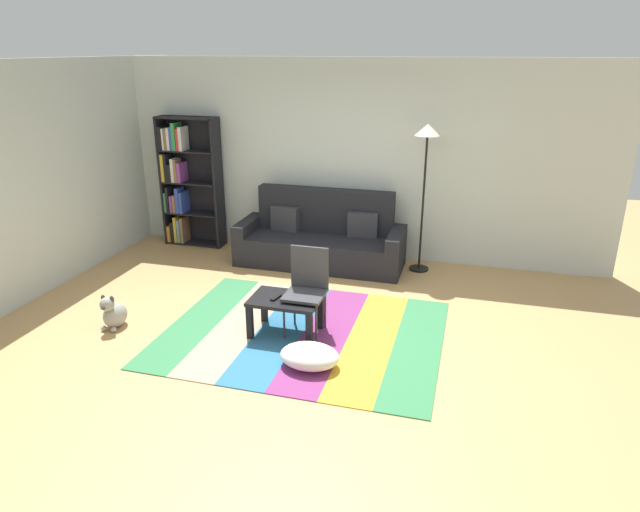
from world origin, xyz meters
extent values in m
plane|color=tan|center=(0.00, 0.00, 0.00)|extent=(14.00, 14.00, 0.00)
cube|color=silver|center=(0.00, 2.55, 1.35)|extent=(6.80, 0.10, 2.70)
cube|color=silver|center=(-3.40, 0.75, 1.35)|extent=(0.10, 5.50, 2.70)
cube|color=#387F4C|center=(-1.20, -0.01, 0.01)|extent=(0.47, 2.29, 0.01)
cube|color=tan|center=(-0.73, -0.01, 0.01)|extent=(0.47, 2.29, 0.01)
cube|color=teal|center=(-0.25, -0.01, 0.01)|extent=(0.47, 2.29, 0.01)
cube|color=#843370|center=(0.22, -0.01, 0.01)|extent=(0.47, 2.29, 0.01)
cube|color=gold|center=(0.69, -0.01, 0.01)|extent=(0.47, 2.29, 0.01)
cube|color=#387F4C|center=(1.17, -0.01, 0.01)|extent=(0.47, 2.29, 0.01)
cube|color=black|center=(-0.39, 1.95, 0.20)|extent=(1.90, 0.80, 0.40)
cube|color=black|center=(-0.39, 2.25, 0.70)|extent=(1.90, 0.20, 0.60)
cube|color=black|center=(-1.43, 1.95, 0.28)|extent=(0.18, 0.80, 0.56)
cube|color=black|center=(0.65, 1.95, 0.28)|extent=(0.18, 0.80, 0.56)
cube|color=#333338|center=(-0.94, 2.13, 0.56)|extent=(0.42, 0.19, 0.36)
cube|color=#333338|center=(0.16, 2.13, 0.56)|extent=(0.42, 0.19, 0.36)
cube|color=black|center=(-2.88, 2.30, 0.95)|extent=(0.04, 0.28, 1.90)
cube|color=black|center=(-2.02, 2.30, 0.95)|extent=(0.04, 0.28, 1.90)
cube|color=black|center=(-2.45, 2.43, 0.95)|extent=(0.90, 0.01, 1.90)
cube|color=black|center=(-2.45, 2.30, 0.02)|extent=(0.86, 0.28, 0.02)
cube|color=black|center=(-2.45, 2.30, 0.48)|extent=(0.86, 0.28, 0.02)
cube|color=black|center=(-2.45, 2.30, 0.95)|extent=(0.86, 0.28, 0.02)
cube|color=black|center=(-2.45, 2.30, 1.41)|extent=(0.86, 0.28, 0.02)
cube|color=black|center=(-2.45, 2.30, 1.88)|extent=(0.86, 0.28, 0.02)
cube|color=orange|center=(-2.84, 2.28, 0.15)|extent=(0.05, 0.22, 0.25)
cube|color=black|center=(-2.78, 2.26, 0.18)|extent=(0.05, 0.18, 0.31)
cube|color=gold|center=(-2.72, 2.30, 0.22)|extent=(0.04, 0.26, 0.39)
cube|color=#668C99|center=(-2.67, 2.28, 0.20)|extent=(0.05, 0.22, 0.35)
cube|color=#8C6647|center=(-2.61, 2.29, 0.22)|extent=(0.04, 0.23, 0.39)
cube|color=green|center=(-2.85, 2.30, 0.64)|extent=(0.03, 0.26, 0.29)
cube|color=black|center=(-2.81, 2.26, 0.68)|extent=(0.04, 0.18, 0.38)
cube|color=purple|center=(-2.75, 2.28, 0.62)|extent=(0.04, 0.23, 0.25)
cube|color=#8C6647|center=(-2.71, 2.29, 0.62)|extent=(0.04, 0.25, 0.26)
cube|color=#334CB2|center=(-2.65, 2.27, 0.68)|extent=(0.05, 0.21, 0.38)
cube|color=#334CB2|center=(-2.59, 2.29, 0.65)|extent=(0.05, 0.25, 0.31)
cube|color=gold|center=(-2.84, 2.26, 1.16)|extent=(0.05, 0.17, 0.40)
cube|color=black|center=(-2.79, 2.26, 1.16)|extent=(0.04, 0.18, 0.41)
cube|color=black|center=(-2.74, 2.27, 1.09)|extent=(0.05, 0.19, 0.26)
cube|color=silver|center=(-2.68, 2.26, 1.13)|extent=(0.05, 0.19, 0.34)
cube|color=#8C6647|center=(-2.63, 2.26, 1.12)|extent=(0.04, 0.19, 0.33)
cube|color=purple|center=(-2.58, 2.29, 1.10)|extent=(0.05, 0.25, 0.29)
cube|color=black|center=(-2.84, 2.29, 1.59)|extent=(0.05, 0.25, 0.33)
cube|color=silver|center=(-2.79, 2.30, 1.58)|extent=(0.03, 0.25, 0.31)
cube|color=#8C6647|center=(-2.75, 2.30, 1.57)|extent=(0.03, 0.25, 0.30)
cube|color=silver|center=(-2.70, 2.25, 1.58)|extent=(0.04, 0.17, 0.32)
cube|color=#334CB2|center=(-2.66, 2.28, 1.59)|extent=(0.03, 0.22, 0.33)
cube|color=green|center=(-2.61, 2.29, 1.62)|extent=(0.05, 0.24, 0.39)
cube|color=red|center=(-2.56, 2.27, 1.58)|extent=(0.04, 0.19, 0.32)
cube|color=silver|center=(-2.51, 2.28, 1.59)|extent=(0.05, 0.23, 0.34)
cube|color=black|center=(-0.19, -0.06, 0.39)|extent=(0.71, 0.49, 0.04)
cube|color=black|center=(-0.51, -0.26, 0.19)|extent=(0.06, 0.06, 0.36)
cube|color=black|center=(0.12, -0.26, 0.19)|extent=(0.06, 0.06, 0.36)
cube|color=black|center=(-0.51, 0.14, 0.19)|extent=(0.06, 0.06, 0.36)
cube|color=black|center=(0.12, 0.14, 0.19)|extent=(0.06, 0.06, 0.36)
ellipsoid|color=white|center=(0.24, -0.62, 0.12)|extent=(0.56, 0.42, 0.21)
ellipsoid|color=#9E998E|center=(-2.00, -0.39, 0.13)|extent=(0.22, 0.30, 0.26)
sphere|color=#9E998E|center=(-2.00, -0.50, 0.30)|extent=(0.15, 0.15, 0.15)
ellipsoid|color=#474440|center=(-2.00, -0.56, 0.29)|extent=(0.06, 0.07, 0.05)
ellipsoid|color=#474440|center=(-2.05, -0.48, 0.36)|extent=(0.05, 0.04, 0.08)
ellipsoid|color=#474440|center=(-1.95, -0.48, 0.36)|extent=(0.05, 0.04, 0.08)
sphere|color=#9E998E|center=(-2.06, -0.53, 0.03)|extent=(0.06, 0.06, 0.06)
sphere|color=#9E998E|center=(-1.94, -0.53, 0.03)|extent=(0.06, 0.06, 0.06)
cylinder|color=black|center=(0.94, 2.14, 0.01)|extent=(0.26, 0.26, 0.02)
cylinder|color=black|center=(0.94, 2.14, 0.91)|extent=(0.03, 0.03, 1.76)
cone|color=white|center=(0.94, 2.14, 1.86)|extent=(0.32, 0.32, 0.14)
cube|color=black|center=(-0.28, -0.10, 0.42)|extent=(0.08, 0.16, 0.02)
cube|color=#38383D|center=(0.00, 0.00, 0.44)|extent=(0.40, 0.40, 0.03)
cube|color=#38383D|center=(0.00, 0.18, 0.68)|extent=(0.40, 0.03, 0.44)
cylinder|color=#38383D|center=(-0.17, -0.17, 0.21)|extent=(0.02, 0.02, 0.42)
cylinder|color=#38383D|center=(0.17, -0.17, 0.21)|extent=(0.02, 0.02, 0.42)
cylinder|color=#38383D|center=(-0.17, 0.17, 0.21)|extent=(0.02, 0.02, 0.42)
cylinder|color=#38383D|center=(0.17, 0.17, 0.21)|extent=(0.02, 0.02, 0.42)
camera|label=1|loc=(1.56, -4.99, 2.80)|focal=31.51mm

